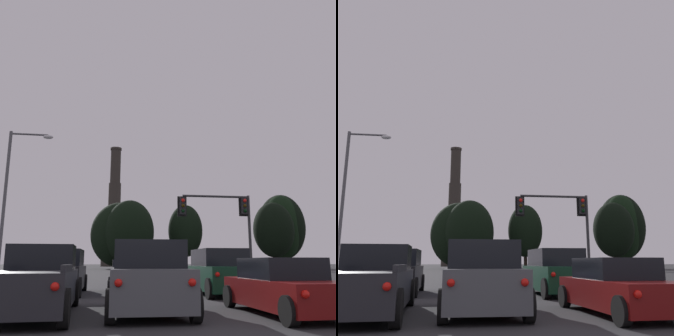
% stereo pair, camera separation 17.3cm
% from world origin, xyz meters
% --- Properties ---
extents(sedan_right_lane_second, '(2.14, 4.76, 1.43)m').
position_xyz_m(sedan_right_lane_second, '(3.50, 8.76, 0.67)').
color(sedan_right_lane_second, maroon).
rests_on(sedan_right_lane_second, ground_plane).
extents(pickup_truck_left_lane_second, '(2.34, 5.56, 1.82)m').
position_xyz_m(pickup_truck_left_lane_second, '(-3.01, 9.68, 0.80)').
color(pickup_truck_left_lane_second, '#232328').
rests_on(pickup_truck_left_lane_second, ground_plane).
extents(suv_right_lane_front, '(2.15, 4.92, 1.86)m').
position_xyz_m(suv_right_lane_front, '(3.51, 15.07, 0.90)').
color(suv_right_lane_front, '#0F3823').
rests_on(suv_right_lane_front, ground_plane).
extents(suv_left_lane_front, '(2.10, 4.91, 1.86)m').
position_xyz_m(suv_left_lane_front, '(-3.15, 16.43, 0.90)').
color(suv_left_lane_front, black).
rests_on(suv_left_lane_front, ground_plane).
extents(suv_center_lane_second, '(2.19, 4.94, 1.86)m').
position_xyz_m(suv_center_lane_second, '(-0.04, 9.54, 0.90)').
color(suv_center_lane_second, '#4C4F54').
rests_on(suv_center_lane_second, ground_plane).
extents(sedan_center_lane_front, '(2.00, 4.71, 1.43)m').
position_xyz_m(sedan_center_lane_front, '(-0.11, 16.44, 0.67)').
color(sedan_center_lane_front, navy).
rests_on(sedan_center_lane_front, ground_plane).
extents(traffic_light_overhead_right, '(4.73, 0.50, 5.44)m').
position_xyz_m(traffic_light_overhead_right, '(6.00, 22.27, 4.14)').
color(traffic_light_overhead_right, '#2D2D30').
rests_on(traffic_light_overhead_right, ground_plane).
extents(street_lamp, '(2.75, 0.36, 9.52)m').
position_xyz_m(street_lamp, '(-7.24, 23.78, 5.72)').
color(street_lamp, '#56565B').
rests_on(street_lamp, ground_plane).
extents(smokestack, '(7.91, 7.91, 41.03)m').
position_xyz_m(smokestack, '(-0.00, 134.45, 16.13)').
color(smokestack, '#2B2722').
rests_on(smokestack, ground_plane).
extents(treeline_far_left, '(7.52, 6.77, 13.72)m').
position_xyz_m(treeline_far_left, '(15.21, 83.87, 8.06)').
color(treeline_far_left, black).
rests_on(treeline_far_left, ground_plane).
extents(treeline_center_left, '(10.03, 9.02, 13.80)m').
position_xyz_m(treeline_center_left, '(2.77, 79.31, 7.26)').
color(treeline_center_left, black).
rests_on(treeline_center_left, ground_plane).
extents(treeline_center_right, '(9.05, 8.15, 16.21)m').
position_xyz_m(treeline_center_right, '(36.95, 82.57, 9.01)').
color(treeline_center_right, black).
rests_on(treeline_center_right, ground_plane).
extents(treeline_right_mid, '(12.11, 10.90, 13.76)m').
position_xyz_m(treeline_right_mid, '(0.89, 82.74, 7.05)').
color(treeline_right_mid, black).
rests_on(treeline_right_mid, ground_plane).
extents(treeline_far_right, '(10.59, 9.53, 16.44)m').
position_xyz_m(treeline_far_right, '(37.32, 83.45, 9.16)').
color(treeline_far_right, black).
rests_on(treeline_far_right, ground_plane).
extents(treeline_left_mid, '(8.50, 7.65, 13.59)m').
position_xyz_m(treeline_left_mid, '(32.60, 76.95, 7.92)').
color(treeline_left_mid, black).
rests_on(treeline_left_mid, ground_plane).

